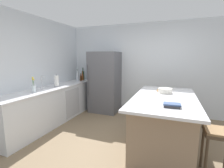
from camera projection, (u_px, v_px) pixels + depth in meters
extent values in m
plane|color=#7A664C|center=(126.00, 151.00, 2.83)|extent=(7.20, 7.20, 0.00)
cube|color=silver|center=(148.00, 69.00, 4.69)|extent=(6.00, 0.10, 2.60)
cube|color=silver|center=(19.00, 73.00, 3.48)|extent=(0.10, 6.00, 2.60)
cube|color=silver|center=(54.00, 105.00, 4.05)|extent=(0.62, 2.99, 0.87)
cube|color=silver|center=(53.00, 88.00, 3.98)|extent=(0.65, 3.02, 0.03)
cube|color=#B2B5BA|center=(73.00, 102.00, 4.28)|extent=(0.01, 0.60, 0.73)
cube|color=#8E755B|center=(163.00, 123.00, 2.92)|extent=(0.90, 1.78, 0.89)
cube|color=silver|center=(165.00, 98.00, 2.84)|extent=(1.06, 1.98, 0.04)
cube|color=#56565B|center=(105.00, 82.00, 4.81)|extent=(0.83, 0.70, 1.79)
cylinder|color=#4C4C51|center=(88.00, 80.00, 4.59)|extent=(0.02, 0.02, 0.89)
cylinder|color=#473828|center=(206.00, 160.00, 2.09)|extent=(0.04, 0.04, 0.61)
cylinder|color=#473828|center=(202.00, 148.00, 2.36)|extent=(0.04, 0.04, 0.61)
cube|color=#473828|center=(219.00, 134.00, 2.12)|extent=(0.36, 0.36, 0.04)
cube|color=olive|center=(219.00, 131.00, 2.11)|extent=(0.34, 0.34, 0.03)
cylinder|color=silver|center=(42.00, 88.00, 3.75)|extent=(0.05, 0.05, 0.02)
cylinder|color=silver|center=(42.00, 82.00, 3.72)|extent=(0.02, 0.02, 0.28)
cylinder|color=silver|center=(44.00, 77.00, 3.68)|extent=(0.14, 0.02, 0.02)
cylinder|color=silver|center=(34.00, 89.00, 3.35)|extent=(0.08, 0.08, 0.15)
cylinder|color=#4C7F3D|center=(33.00, 84.00, 3.34)|extent=(0.01, 0.03, 0.22)
sphere|color=yellow|center=(33.00, 79.00, 3.32)|extent=(0.04, 0.04, 0.04)
cylinder|color=#4C7F3D|center=(33.00, 84.00, 3.32)|extent=(0.01, 0.02, 0.25)
sphere|color=yellow|center=(33.00, 78.00, 3.30)|extent=(0.04, 0.04, 0.04)
cylinder|color=#4C7F3D|center=(34.00, 85.00, 3.33)|extent=(0.01, 0.04, 0.21)
sphere|color=yellow|center=(34.00, 80.00, 3.31)|extent=(0.04, 0.04, 0.04)
cylinder|color=gray|center=(57.00, 86.00, 4.06)|extent=(0.14, 0.14, 0.01)
cylinder|color=white|center=(57.00, 81.00, 4.04)|extent=(0.11, 0.11, 0.26)
cylinder|color=gray|center=(56.00, 75.00, 4.01)|extent=(0.02, 0.02, 0.04)
cylinder|color=#19381E|center=(83.00, 76.00, 5.23)|extent=(0.07, 0.07, 0.28)
cylinder|color=#19381E|center=(83.00, 70.00, 5.19)|extent=(0.03, 0.03, 0.10)
cylinder|color=black|center=(83.00, 68.00, 5.18)|extent=(0.03, 0.03, 0.01)
cylinder|color=#994C23|center=(83.00, 77.00, 5.13)|extent=(0.05, 0.05, 0.21)
cylinder|color=#994C23|center=(82.00, 73.00, 5.11)|extent=(0.02, 0.02, 0.08)
cylinder|color=black|center=(82.00, 71.00, 5.10)|extent=(0.02, 0.02, 0.01)
cylinder|color=#5B3319|center=(81.00, 78.00, 5.05)|extent=(0.07, 0.07, 0.16)
cylinder|color=#5B3319|center=(81.00, 75.00, 5.03)|extent=(0.03, 0.03, 0.05)
cylinder|color=black|center=(81.00, 74.00, 5.03)|extent=(0.03, 0.03, 0.01)
cylinder|color=silver|center=(78.00, 77.00, 4.97)|extent=(0.08, 0.08, 0.25)
cylinder|color=silver|center=(77.00, 71.00, 4.95)|extent=(0.04, 0.04, 0.09)
cylinder|color=black|center=(77.00, 70.00, 4.94)|extent=(0.04, 0.04, 0.01)
cube|color=#2D2D33|center=(172.00, 106.00, 2.26)|extent=(0.22, 0.16, 0.03)
cube|color=#334770|center=(172.00, 104.00, 2.26)|extent=(0.24, 0.16, 0.02)
cylinder|color=silver|center=(165.00, 91.00, 3.15)|extent=(0.27, 0.27, 0.10)
cube|color=#9E7042|center=(164.00, 90.00, 3.35)|extent=(0.28, 0.21, 0.02)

